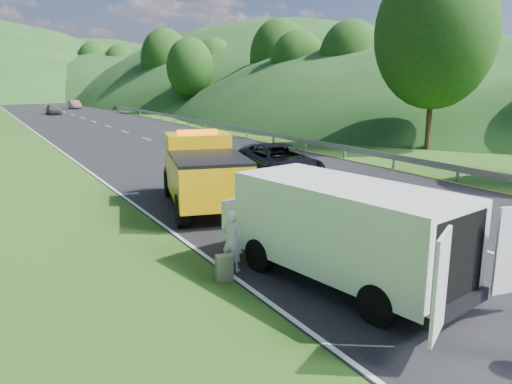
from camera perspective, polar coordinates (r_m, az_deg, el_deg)
ground at (r=14.21m, az=11.89°, el=-6.67°), size 320.00×320.00×0.00m
road_surface at (r=51.52m, az=-16.56°, el=7.21°), size 14.00×200.00×0.02m
guardrail at (r=65.47m, az=-12.96°, el=8.53°), size 0.06×140.00×1.52m
tree_line_right at (r=77.02m, az=-5.51°, el=9.41°), size 14.00×140.00×14.00m
hills_backdrop at (r=145.47m, az=-24.34°, el=10.00°), size 201.00×288.60×44.00m
tow_truck at (r=18.28m, az=-6.10°, el=2.32°), size 3.94×6.81×2.76m
white_van at (r=11.63m, az=9.55°, el=-3.99°), size 3.95×7.10×2.39m
woman at (r=12.59m, az=-2.68°, el=-9.00°), size 0.65×0.70×1.55m
child at (r=13.11m, az=6.03°, el=-8.15°), size 0.48×0.40×0.89m
suitcase at (r=11.93m, az=-3.65°, el=-8.64°), size 0.43×0.29×0.64m
passing_suv at (r=23.87m, az=2.68°, el=1.59°), size 3.39×6.02×1.59m
dist_car_a at (r=70.41m, az=-22.07°, el=8.21°), size 1.61×3.99×1.36m
dist_car_b at (r=82.36m, az=-19.98°, el=8.93°), size 1.35×3.87×1.27m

